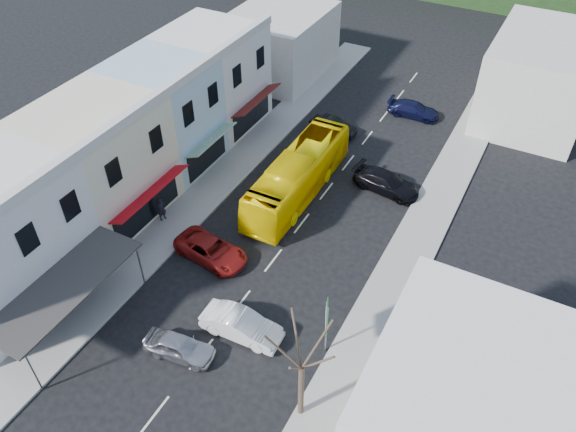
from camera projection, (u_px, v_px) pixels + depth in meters
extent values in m
plane|color=black|center=(240.00, 303.00, 32.97)|extent=(120.00, 120.00, 0.00)
cube|color=gray|center=(225.00, 176.00, 42.23)|extent=(3.00, 52.00, 0.15)
cube|color=gray|center=(417.00, 240.00, 36.93)|extent=(3.00, 52.00, 0.15)
cube|color=#551510|center=(51.00, 280.00, 30.27)|extent=(1.30, 7.65, 0.08)
cube|color=beige|center=(98.00, 163.00, 36.75)|extent=(7.00, 8.00, 8.00)
cube|color=#A20710|center=(150.00, 193.00, 35.93)|extent=(1.30, 6.80, 0.08)
cube|color=#ABC6D8|center=(164.00, 114.00, 41.42)|extent=(7.00, 6.00, 8.00)
cube|color=#195926|center=(211.00, 140.00, 40.60)|extent=(1.30, 5.10, 0.08)
cube|color=silver|center=(213.00, 78.00, 45.75)|extent=(7.00, 7.00, 8.00)
cube|color=#551510|center=(257.00, 100.00, 44.93)|extent=(1.30, 5.95, 0.08)
cube|color=silver|center=(465.00, 426.00, 22.91)|extent=(8.00, 9.00, 8.00)
cube|color=#B7B2A8|center=(280.00, 43.00, 53.23)|extent=(8.00, 10.00, 6.00)
cube|color=#B7B2A8|center=(539.00, 78.00, 46.78)|extent=(8.00, 12.00, 7.00)
imported|color=#F7D300|center=(298.00, 176.00, 39.74)|extent=(2.56, 11.61, 3.10)
imported|color=#ACABB0|center=(179.00, 346.00, 29.83)|extent=(4.61, 2.39, 1.40)
imported|color=silver|center=(242.00, 326.00, 30.85)|extent=(4.48, 2.00, 1.40)
imported|color=maroon|center=(211.00, 250.00, 35.35)|extent=(4.82, 2.51, 1.40)
imported|color=black|center=(386.00, 183.00, 40.59)|extent=(4.69, 2.38, 1.40)
imported|color=black|center=(333.00, 126.00, 46.41)|extent=(4.47, 1.98, 1.40)
imported|color=black|center=(414.00, 109.00, 48.45)|extent=(4.58, 2.04, 1.40)
imported|color=black|center=(162.00, 210.00, 37.85)|extent=(0.56, 0.69, 1.70)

